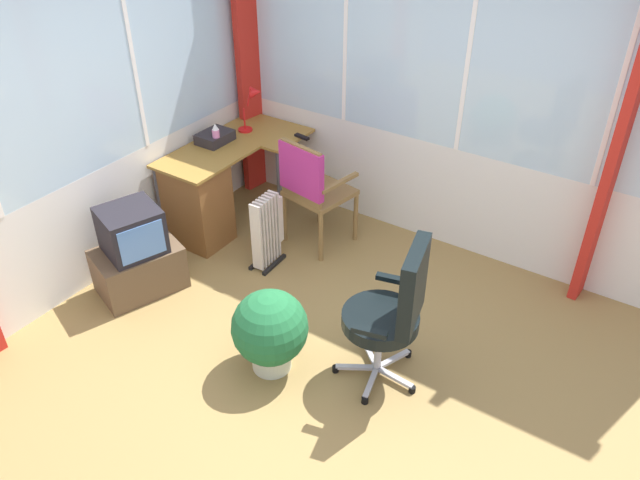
{
  "coord_description": "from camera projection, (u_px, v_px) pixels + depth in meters",
  "views": [
    {
      "loc": [
        -2.44,
        -1.61,
        3.15
      ],
      "look_at": [
        0.69,
        0.46,
        0.58
      ],
      "focal_mm": 35.07,
      "sensor_mm": 36.0,
      "label": 1
    }
  ],
  "objects": [
    {
      "name": "paper_tray",
      "position": [
        215.0,
        137.0,
        5.48
      ],
      "size": [
        0.3,
        0.23,
        0.09
      ],
      "primitive_type": "cube",
      "rotation": [
        0.0,
        0.0,
        -0.01
      ],
      "color": "#292428",
      "rests_on": "desk"
    },
    {
      "name": "curtain_east_far",
      "position": [
        621.0,
        142.0,
        4.25
      ],
      "size": [
        0.26,
        0.09,
        2.61
      ],
      "primitive_type": "cube",
      "rotation": [
        0.0,
        0.0,
        -0.08
      ],
      "color": "red",
      "rests_on": "ground"
    },
    {
      "name": "east_window_panel",
      "position": [
        465.0,
        96.0,
        4.81
      ],
      "size": [
        0.07,
        4.27,
        2.71
      ],
      "color": "silver",
      "rests_on": "ground"
    },
    {
      "name": "space_heater",
      "position": [
        268.0,
        230.0,
        5.12
      ],
      "size": [
        0.35,
        0.18,
        0.64
      ],
      "color": "silver",
      "rests_on": "ground"
    },
    {
      "name": "ground",
      "position": [
        321.0,
        384.0,
        4.21
      ],
      "size": [
        4.96,
        5.27,
        0.06
      ],
      "primitive_type": "cube",
      "color": "olive"
    },
    {
      "name": "tv_remote",
      "position": [
        302.0,
        137.0,
        5.56
      ],
      "size": [
        0.07,
        0.16,
        0.02
      ],
      "primitive_type": "cube",
      "rotation": [
        0.0,
        0.0,
        -0.16
      ],
      "color": "black",
      "rests_on": "desk"
    },
    {
      "name": "spray_bottle",
      "position": [
        216.0,
        136.0,
        5.36
      ],
      "size": [
        0.06,
        0.06,
        0.22
      ],
      "color": "pink",
      "rests_on": "desk"
    },
    {
      "name": "desk_lamp",
      "position": [
        253.0,
        101.0,
        5.57
      ],
      "size": [
        0.24,
        0.21,
        0.41
      ],
      "color": "red",
      "rests_on": "desk"
    },
    {
      "name": "potted_plant",
      "position": [
        270.0,
        330.0,
        4.12
      ],
      "size": [
        0.51,
        0.51,
        0.61
      ],
      "color": "beige",
      "rests_on": "ground"
    },
    {
      "name": "office_chair",
      "position": [
        394.0,
        308.0,
        3.89
      ],
      "size": [
        0.62,
        0.56,
        1.07
      ],
      "color": "#B7B7BF",
      "rests_on": "ground"
    },
    {
      "name": "tv_on_stand",
      "position": [
        136.0,
        255.0,
        4.84
      ],
      "size": [
        0.75,
        0.63,
        0.73
      ],
      "color": "brown",
      "rests_on": "ground"
    },
    {
      "name": "north_window_panel",
      "position": [
        66.0,
        121.0,
        4.41
      ],
      "size": [
        3.96,
        0.07,
        2.71
      ],
      "color": "silver",
      "rests_on": "ground"
    },
    {
      "name": "curtain_corner",
      "position": [
        248.0,
        59.0,
        5.67
      ],
      "size": [
        0.26,
        0.1,
        2.61
      ],
      "primitive_type": "cube",
      "rotation": [
        0.0,
        0.0,
        -0.13
      ],
      "color": "red",
      "rests_on": "ground"
    },
    {
      "name": "wooden_armchair",
      "position": [
        309.0,
        183.0,
        5.15
      ],
      "size": [
        0.57,
        0.56,
        1.0
      ],
      "color": "olive",
      "rests_on": "ground"
    },
    {
      "name": "desk",
      "position": [
        201.0,
        196.0,
        5.4
      ],
      "size": [
        1.37,
        0.76,
        0.76
      ],
      "color": "olive",
      "rests_on": "ground"
    }
  ]
}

